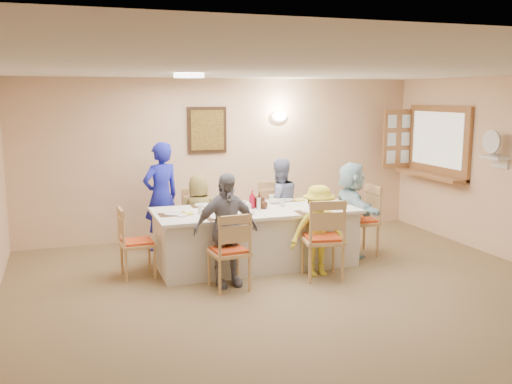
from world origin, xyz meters
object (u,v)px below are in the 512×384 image
object	(u,v)px
diner_back_left	(199,215)
diner_front_left	(226,230)
chair_front_left	(229,250)
dining_table	(255,237)
diner_front_right	(318,231)
diner_right_end	(351,209)
desk_fan	(494,147)
caregiver	(161,197)
chair_back_left	(197,222)
chair_left_end	(137,242)
diner_back_right	(279,204)
serving_hatch	(438,142)
chair_right_end	(359,220)
chair_front_right	(323,238)
chair_back_right	(276,215)
condiment_ketchup	(252,199)

from	to	relation	value
diner_back_left	diner_front_left	world-z (taller)	diner_front_left
chair_front_left	dining_table	bearing A→B (deg)	-131.98
dining_table	diner_front_right	size ratio (longest dim) A/B	2.32
chair_front_left	diner_right_end	distance (m)	2.18
desk_fan	caregiver	distance (m)	4.69
chair_front_left	caregiver	distance (m)	2.03
chair_back_left	caregiver	world-z (taller)	caregiver
diner_right_end	chair_left_end	bearing A→B (deg)	97.60
diner_front_left	caregiver	size ratio (longest dim) A/B	0.86
chair_left_end	diner_back_right	world-z (taller)	diner_back_right
serving_hatch	chair_front_left	world-z (taller)	serving_hatch
serving_hatch	caregiver	world-z (taller)	serving_hatch
serving_hatch	chair_back_left	bearing A→B (deg)	177.79
diner_back_right	caregiver	world-z (taller)	caregiver
diner_back_left	diner_front_left	xyz separation A→B (m)	(0.00, -1.36, 0.10)
chair_right_end	diner_right_end	world-z (taller)	diner_right_end
diner_back_left	diner_back_right	world-z (taller)	diner_back_right
chair_left_end	chair_right_end	xyz separation A→B (m)	(3.10, 0.00, 0.05)
chair_right_end	dining_table	bearing A→B (deg)	-89.38
diner_back_right	chair_back_left	bearing A→B (deg)	-9.78
desk_fan	chair_right_end	world-z (taller)	desk_fan
chair_left_end	chair_back_left	bearing A→B (deg)	-52.55
chair_front_right	caregiver	world-z (taller)	caregiver
diner_back_left	diner_front_right	distance (m)	1.81
dining_table	diner_back_left	bearing A→B (deg)	131.42
chair_back_right	caregiver	distance (m)	1.72
chair_back_left	diner_right_end	distance (m)	2.18
chair_back_left	diner_back_left	distance (m)	0.17
desk_fan	chair_left_end	distance (m)	4.92
serving_hatch	diner_back_right	xyz separation A→B (m)	(-2.70, 0.03, -0.83)
dining_table	diner_front_left	world-z (taller)	diner_front_left
desk_fan	diner_front_left	distance (m)	3.89
chair_left_end	diner_back_right	bearing A→B (deg)	-75.10
chair_right_end	desk_fan	bearing A→B (deg)	67.48
chair_right_end	chair_front_left	bearing A→B (deg)	-68.97
chair_front_right	diner_back_right	world-z (taller)	diner_back_right
serving_hatch	desk_fan	size ratio (longest dim) A/B	5.00
serving_hatch	chair_back_left	size ratio (longest dim) A/B	1.63
chair_front_left	diner_front_right	world-z (taller)	diner_front_right
desk_fan	chair_back_left	bearing A→B (deg)	158.40
diner_back_right	chair_front_right	bearing A→B (deg)	85.93
chair_back_right	chair_right_end	world-z (taller)	chair_right_end
diner_front_left	caregiver	distance (m)	1.89
chair_back_right	condiment_ketchup	size ratio (longest dim) A/B	3.95
serving_hatch	dining_table	distance (m)	3.54
chair_right_end	diner_back_right	world-z (taller)	diner_back_right
diner_front_right	caregiver	xyz separation A→B (m)	(-1.65, 1.83, 0.22)
chair_back_right	diner_back_left	size ratio (longest dim) A/B	0.83
chair_front_left	diner_back_right	world-z (taller)	diner_back_right
diner_back_left	diner_back_right	distance (m)	1.20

